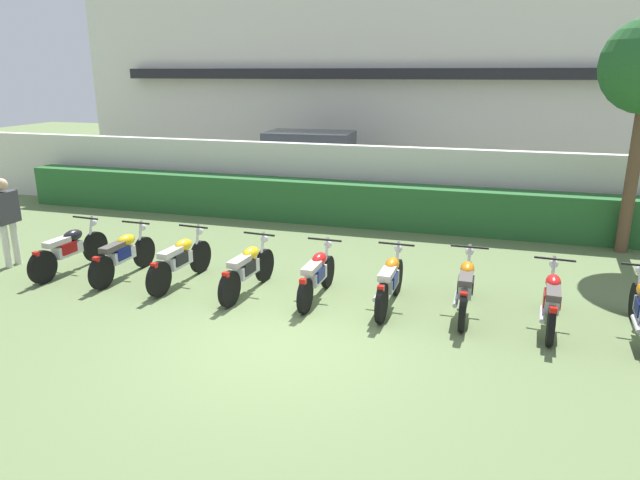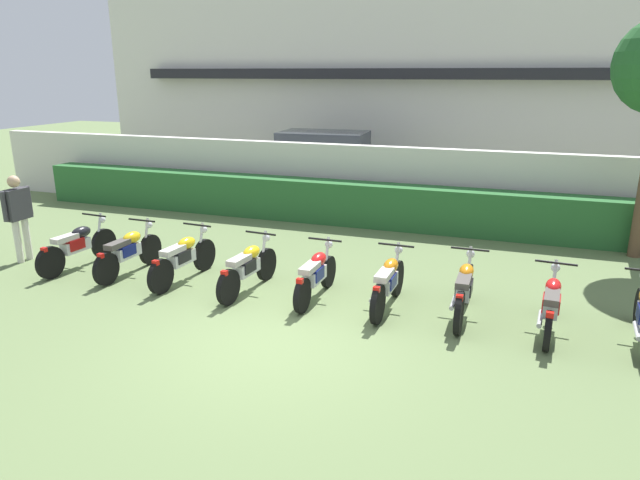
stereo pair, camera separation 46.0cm
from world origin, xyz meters
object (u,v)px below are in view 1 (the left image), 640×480
object	(u,v)px
motorcycle_in_row_3	(247,268)
motorcycle_in_row_7	(551,299)
motorcycle_in_row_2	(180,260)
inspector_person	(6,214)
motorcycle_in_row_0	(69,249)
parked_car	(314,162)
motorcycle_in_row_1	(123,254)
motorcycle_in_row_4	(317,274)
motorcycle_in_row_5	(390,281)
motorcycle_in_row_6	(466,286)

from	to	relation	value
motorcycle_in_row_3	motorcycle_in_row_7	bearing A→B (deg)	-84.85
motorcycle_in_row_2	inspector_person	size ratio (longest dim) A/B	1.10
motorcycle_in_row_0	motorcycle_in_row_2	distance (m)	2.35
parked_car	motorcycle_in_row_3	world-z (taller)	parked_car
motorcycle_in_row_1	motorcycle_in_row_2	distance (m)	1.19
motorcycle_in_row_4	motorcycle_in_row_5	bearing A→B (deg)	-88.37
motorcycle_in_row_2	motorcycle_in_row_0	bearing A→B (deg)	94.76
parked_car	motorcycle_in_row_2	world-z (taller)	parked_car
motorcycle_in_row_4	inspector_person	bearing A→B (deg)	91.95
motorcycle_in_row_5	motorcycle_in_row_1	bearing A→B (deg)	92.00
parked_car	motorcycle_in_row_3	xyz separation A→B (m)	(1.48, -8.72, -0.49)
motorcycle_in_row_2	motorcycle_in_row_7	distance (m)	6.22
motorcycle_in_row_4	motorcycle_in_row_6	bearing A→B (deg)	-86.24
motorcycle_in_row_1	motorcycle_in_row_3	size ratio (longest dim) A/B	1.00
motorcycle_in_row_0	motorcycle_in_row_7	size ratio (longest dim) A/B	1.06
motorcycle_in_row_3	motorcycle_in_row_4	xyz separation A→B (m)	(1.22, 0.08, -0.01)
motorcycle_in_row_6	motorcycle_in_row_0	bearing A→B (deg)	91.41
motorcycle_in_row_6	motorcycle_in_row_7	world-z (taller)	motorcycle_in_row_6
motorcycle_in_row_3	inspector_person	bearing A→B (deg)	94.55
motorcycle_in_row_3	motorcycle_in_row_6	size ratio (longest dim) A/B	0.96
parked_car	motorcycle_in_row_7	world-z (taller)	parked_car
motorcycle_in_row_3	motorcycle_in_row_0	bearing A→B (deg)	94.08
motorcycle_in_row_2	motorcycle_in_row_4	size ratio (longest dim) A/B	1.09
inspector_person	motorcycle_in_row_7	bearing A→B (deg)	0.08
parked_car	motorcycle_in_row_2	distance (m)	8.66
motorcycle_in_row_2	inspector_person	distance (m)	3.75
parked_car	motorcycle_in_row_4	size ratio (longest dim) A/B	2.59
motorcycle_in_row_5	motorcycle_in_row_6	distance (m)	1.19
motorcycle_in_row_3	motorcycle_in_row_7	xyz separation A→B (m)	(4.88, 0.03, -0.01)
motorcycle_in_row_1	motorcycle_in_row_2	world-z (taller)	motorcycle_in_row_2
motorcycle_in_row_1	inspector_person	world-z (taller)	inspector_person
motorcycle_in_row_7	inspector_person	bearing A→B (deg)	94.32
motorcycle_in_row_0	motorcycle_in_row_4	xyz separation A→B (m)	(4.91, 0.03, -0.01)
motorcycle_in_row_0	motorcycle_in_row_1	world-z (taller)	motorcycle_in_row_0
parked_car	inspector_person	world-z (taller)	parked_car
motorcycle_in_row_2	motorcycle_in_row_3	xyz separation A→B (m)	(1.34, -0.07, -0.00)
motorcycle_in_row_1	motorcycle_in_row_7	size ratio (longest dim) A/B	1.01
motorcycle_in_row_2	motorcycle_in_row_3	distance (m)	1.34
motorcycle_in_row_4	inspector_person	size ratio (longest dim) A/B	1.01
motorcycle_in_row_3	motorcycle_in_row_5	distance (m)	2.45
motorcycle_in_row_2	motorcycle_in_row_5	xyz separation A→B (m)	(3.79, 0.01, -0.00)
motorcycle_in_row_1	motorcycle_in_row_5	size ratio (longest dim) A/B	1.01
motorcycle_in_row_0	motorcycle_in_row_4	size ratio (longest dim) A/B	1.10
motorcycle_in_row_4	motorcycle_in_row_7	bearing A→B (deg)	-89.24
motorcycle_in_row_1	motorcycle_in_row_3	world-z (taller)	same
motorcycle_in_row_1	motorcycle_in_row_3	distance (m)	2.53
motorcycle_in_row_5	motorcycle_in_row_7	world-z (taller)	motorcycle_in_row_5
motorcycle_in_row_1	motorcycle_in_row_7	world-z (taller)	motorcycle_in_row_1
motorcycle_in_row_2	motorcycle_in_row_3	size ratio (longest dim) A/B	1.03
parked_car	inspector_person	bearing A→B (deg)	-115.22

